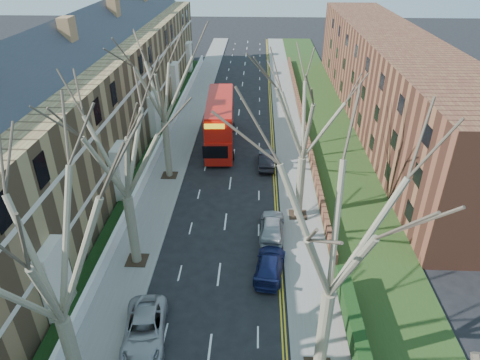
# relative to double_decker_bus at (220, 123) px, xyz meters

# --- Properties ---
(pavement_left) EXTENTS (3.00, 102.00, 0.12)m
(pavement_left) POSITION_rel_double_decker_bus_xyz_m (-4.45, 3.63, -2.34)
(pavement_left) COLOR slate
(pavement_left) RESTS_ON ground
(pavement_right) EXTENTS (3.00, 102.00, 0.12)m
(pavement_right) POSITION_rel_double_decker_bus_xyz_m (7.55, 3.63, -2.34)
(pavement_right) COLOR slate
(pavement_right) RESTS_ON ground
(terrace_left) EXTENTS (9.70, 78.00, 13.60)m
(terrace_left) POSITION_rel_double_decker_bus_xyz_m (-12.10, -4.37, 3.13)
(terrace_left) COLOR olive
(terrace_left) RESTS_ON ground
(flats_right) EXTENTS (13.97, 54.00, 10.00)m
(flats_right) POSITION_rel_double_decker_bus_xyz_m (19.01, 7.63, 2.58)
(flats_right) COLOR brown
(flats_right) RESTS_ON ground
(front_wall_left) EXTENTS (0.30, 78.00, 1.00)m
(front_wall_left) POSITION_rel_double_decker_bus_xyz_m (-6.10, -4.37, -1.78)
(front_wall_left) COLOR white
(front_wall_left) RESTS_ON ground
(grass_verge_right) EXTENTS (6.00, 102.00, 0.06)m
(grass_verge_right) POSITION_rel_double_decker_bus_xyz_m (12.05, 3.63, -2.25)
(grass_verge_right) COLOR #233B15
(grass_verge_right) RESTS_ON ground
(tree_left_mid) EXTENTS (10.50, 10.50, 14.71)m
(tree_left_mid) POSITION_rel_double_decker_bus_xyz_m (-4.15, -29.37, 7.16)
(tree_left_mid) COLOR #665F49
(tree_left_mid) RESTS_ON ground
(tree_left_far) EXTENTS (10.15, 10.15, 14.22)m
(tree_left_far) POSITION_rel_double_decker_bus_xyz_m (-4.15, -19.37, 6.84)
(tree_left_far) COLOR #665F49
(tree_left_far) RESTS_ON ground
(tree_left_dist) EXTENTS (10.50, 10.50, 14.71)m
(tree_left_dist) POSITION_rel_double_decker_bus_xyz_m (-4.15, -7.37, 7.16)
(tree_left_dist) COLOR #665F49
(tree_left_dist) RESTS_ON ground
(tree_right_mid) EXTENTS (10.50, 10.50, 14.71)m
(tree_right_mid) POSITION_rel_double_decker_bus_xyz_m (7.25, -27.37, 7.16)
(tree_right_mid) COLOR #665F49
(tree_right_mid) RESTS_ON ground
(tree_right_far) EXTENTS (10.15, 10.15, 14.22)m
(tree_right_far) POSITION_rel_double_decker_bus_xyz_m (7.25, -13.37, 6.84)
(tree_right_far) COLOR #665F49
(tree_right_far) RESTS_ON ground
(double_decker_bus) EXTENTS (3.37, 11.81, 4.86)m
(double_decker_bus) POSITION_rel_double_decker_bus_xyz_m (0.00, 0.00, 0.00)
(double_decker_bus) COLOR #B2140C
(double_decker_bus) RESTS_ON ground
(car_left_far) EXTENTS (2.82, 5.08, 1.34)m
(car_left_far) POSITION_rel_double_decker_bus_xyz_m (-2.07, -25.68, -1.73)
(car_left_far) COLOR #A0A0A6
(car_left_far) RESTS_ON ground
(car_right_near) EXTENTS (2.39, 4.63, 1.28)m
(car_right_near) POSITION_rel_double_decker_bus_xyz_m (4.88, -20.05, -1.76)
(car_right_near) COLOR #151C4C
(car_right_near) RESTS_ON ground
(car_right_mid) EXTENTS (2.02, 4.50, 1.50)m
(car_right_mid) POSITION_rel_double_decker_bus_xyz_m (5.12, -15.88, -1.65)
(car_right_mid) COLOR #989CA1
(car_right_mid) RESTS_ON ground
(car_right_far) EXTENTS (1.52, 4.35, 1.43)m
(car_right_far) POSITION_rel_double_decker_bus_xyz_m (4.86, -4.85, -1.68)
(car_right_far) COLOR black
(car_right_far) RESTS_ON ground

